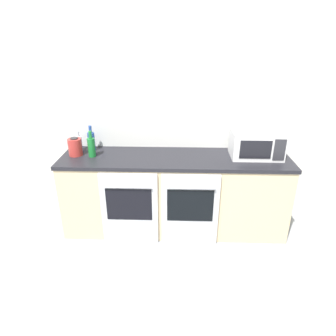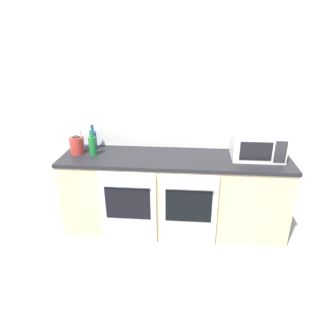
% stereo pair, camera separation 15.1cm
% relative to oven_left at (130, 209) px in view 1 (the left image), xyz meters
% --- Properties ---
extents(wall_back, '(10.00, 0.06, 2.60)m').
position_rel_oven_left_xyz_m(wall_back, '(0.47, 0.67, 0.88)').
color(wall_back, silver).
rests_on(wall_back, ground_plane).
extents(counter_back, '(2.49, 0.64, 0.89)m').
position_rel_oven_left_xyz_m(counter_back, '(0.47, 0.33, 0.02)').
color(counter_back, '#D1B789').
rests_on(counter_back, ground_plane).
extents(oven_left, '(0.60, 0.06, 0.83)m').
position_rel_oven_left_xyz_m(oven_left, '(0.00, 0.00, 0.00)').
color(oven_left, silver).
rests_on(oven_left, ground_plane).
extents(oven_right, '(0.60, 0.06, 0.83)m').
position_rel_oven_left_xyz_m(oven_right, '(0.64, 0.00, 0.00)').
color(oven_right, '#B7BABF').
rests_on(oven_right, ground_plane).
extents(microwave, '(0.54, 0.36, 0.28)m').
position_rel_oven_left_xyz_m(microwave, '(1.34, 0.38, 0.61)').
color(microwave, silver).
rests_on(microwave, counter_back).
extents(bottle_green, '(0.08, 0.08, 0.29)m').
position_rel_oven_left_xyz_m(bottle_green, '(-0.43, 0.31, 0.58)').
color(bottle_green, '#19722D').
rests_on(bottle_green, counter_back).
extents(bottle_clear, '(0.07, 0.07, 0.23)m').
position_rel_oven_left_xyz_m(bottle_clear, '(-0.62, 0.48, 0.56)').
color(bottle_clear, silver).
rests_on(bottle_clear, counter_back).
extents(bottle_blue, '(0.08, 0.08, 0.29)m').
position_rel_oven_left_xyz_m(bottle_blue, '(-0.48, 0.50, 0.58)').
color(bottle_blue, '#234793').
rests_on(bottle_blue, counter_back).
extents(kettle, '(0.15, 0.15, 0.20)m').
position_rel_oven_left_xyz_m(kettle, '(-0.62, 0.34, 0.56)').
color(kettle, '#B2332D').
rests_on(kettle, counter_back).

